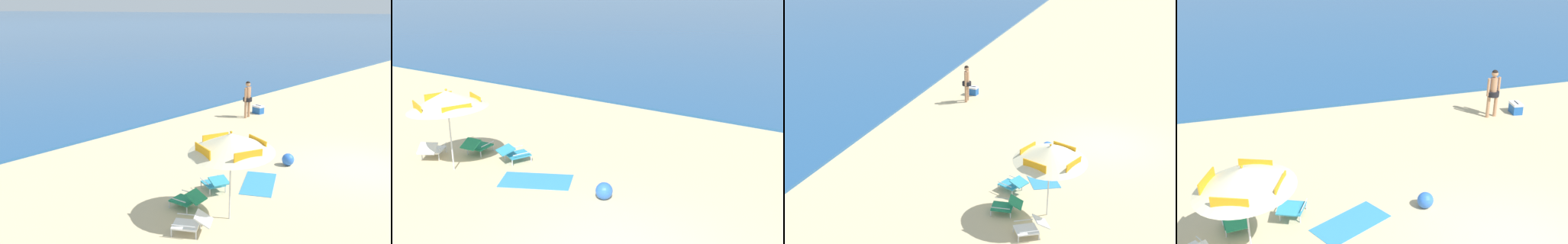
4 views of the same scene
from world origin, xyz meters
TOP-DOWN VIEW (x-y plane):
  - ground_plane at (0.00, 0.00)m, footprint 800.00×800.00m
  - beach_umbrella_striped_main at (-5.58, 1.11)m, footprint 2.21×2.19m
  - lounge_chair_under_umbrella at (-6.72, 1.32)m, footprint 0.90×1.03m
  - lounge_chair_beside_umbrella at (-5.86, 2.24)m, footprint 0.63×0.94m
  - lounge_chair_facing_sea at (-4.56, 2.38)m, footprint 0.84×1.00m
  - person_standing_near_shore at (3.10, 6.61)m, footprint 0.52×0.42m
  - cooler_box at (4.12, 6.66)m, footprint 0.41×0.53m
  - beach_ball at (-1.34, 1.90)m, footprint 0.41×0.41m
  - beach_towel at (-3.27, 1.77)m, footprint 2.01×1.61m

SIDE VIEW (x-z plane):
  - ground_plane at x=0.00m, z-range 0.00..0.00m
  - beach_towel at x=-3.27m, z-range 0.00..0.01m
  - cooler_box at x=4.12m, z-range -0.01..0.42m
  - beach_ball at x=-1.34m, z-range 0.00..0.41m
  - lounge_chair_under_umbrella at x=-6.72m, z-range 0.01..0.53m
  - lounge_chair_beside_umbrella at x=-5.86m, z-range 0.01..0.53m
  - lounge_chair_facing_sea at x=-4.56m, z-range 0.03..0.53m
  - person_standing_near_shore at x=3.10m, z-range 0.14..1.87m
  - beach_umbrella_striped_main at x=-5.58m, z-range 0.82..3.09m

